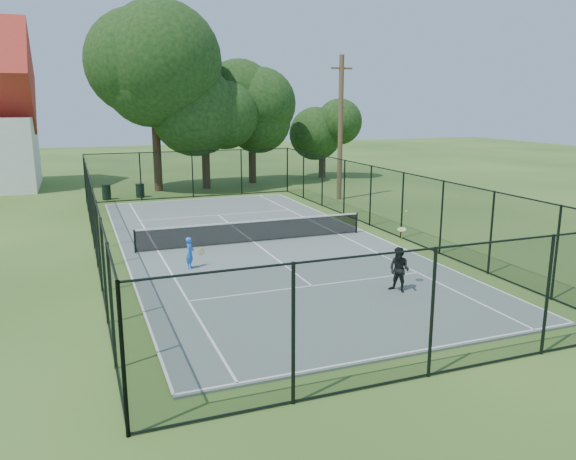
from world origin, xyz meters
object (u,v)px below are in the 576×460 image
object	(u,v)px
player_blue	(190,253)
trash_bin_right	(140,190)
trash_bin_left	(106,192)
utility_pole	(340,128)
tennis_net	(254,230)
player_black	(399,270)

from	to	relation	value
player_blue	trash_bin_right	bearing A→B (deg)	89.52
trash_bin_left	utility_pole	xyz separation A→B (m)	(13.76, -5.06, 3.97)
player_blue	utility_pole	bearing A→B (deg)	45.27
tennis_net	trash_bin_left	distance (m)	15.02
tennis_net	trash_bin_left	world-z (taller)	tennis_net
tennis_net	player_black	size ratio (longest dim) A/B	4.03
tennis_net	utility_pole	size ratio (longest dim) A/B	1.15
tennis_net	trash_bin_left	size ratio (longest dim) A/B	10.39
trash_bin_right	utility_pole	bearing A→B (deg)	-24.12
trash_bin_left	utility_pole	world-z (taller)	utility_pole
player_blue	player_black	xyz separation A→B (m)	(5.72, -4.95, 0.15)
trash_bin_left	player_blue	bearing A→B (deg)	-83.49
tennis_net	player_black	bearing A→B (deg)	-73.21
utility_pole	player_black	distance (m)	18.33
trash_bin_right	trash_bin_left	bearing A→B (deg)	-175.30
player_black	tennis_net	bearing A→B (deg)	106.79
trash_bin_right	player_black	xyz separation A→B (m)	(5.58, -22.12, 0.35)
trash_bin_right	player_blue	world-z (taller)	player_blue
utility_pole	player_blue	size ratio (longest dim) A/B	7.56
player_black	utility_pole	bearing A→B (deg)	70.13
trash_bin_right	player_blue	distance (m)	17.17
tennis_net	player_blue	distance (m)	4.45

